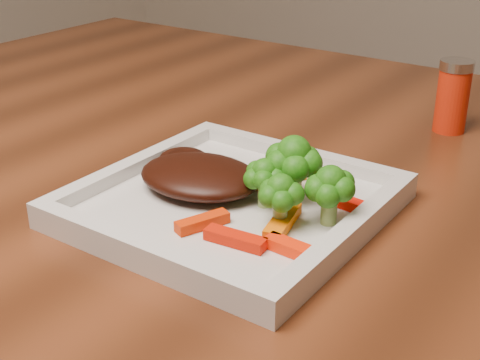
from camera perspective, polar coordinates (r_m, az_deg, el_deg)
The scene contains 13 objects.
plate at distance 0.65m, azimuth -0.72°, elevation -2.27°, with size 0.27×0.27×0.01m, color silver.
steak at distance 0.67m, azimuth -3.43°, elevation 0.33°, with size 0.13×0.10×0.03m, color black.
broccoli_0 at distance 0.64m, azimuth 4.59°, elevation 1.11°, with size 0.06×0.06×0.07m, color #146510, non-canonical shape.
broccoli_1 at distance 0.60m, azimuth 7.69°, elevation -0.93°, with size 0.05×0.05×0.06m, color #116712, non-canonical shape.
broccoli_2 at distance 0.59m, azimuth 3.48°, elevation -1.43°, with size 0.05×0.05×0.06m, color #2B7112, non-canonical shape.
broccoli_3 at distance 0.63m, azimuth 2.12°, elevation 0.34°, with size 0.05×0.05×0.06m, color #357513, non-canonical shape.
carrot_0 at distance 0.57m, azimuth -0.40°, elevation -5.04°, with size 0.06×0.02×0.01m, color red.
carrot_1 at distance 0.56m, azimuth 4.72°, elevation -5.92°, with size 0.06×0.01×0.01m, color #FF2704.
carrot_2 at distance 0.60m, azimuth -3.23°, elevation -3.60°, with size 0.05×0.01×0.01m, color red.
carrot_3 at distance 0.64m, azimuth 9.63°, elevation -2.12°, with size 0.05×0.01×0.01m, color #FD1304.
carrot_4 at distance 0.68m, azimuth 3.43°, elevation 0.14°, with size 0.06×0.02×0.01m, color orange.
carrot_5 at distance 0.60m, azimuth 3.66°, elevation -3.57°, with size 0.06×0.02×0.01m, color #FF6B04.
spice_shaker at distance 0.89m, azimuth 17.70°, elevation 6.82°, with size 0.04×0.04×0.09m, color red.
Camera 1 is at (0.37, -0.55, 1.05)m, focal length 50.00 mm.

